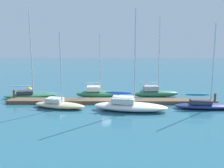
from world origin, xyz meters
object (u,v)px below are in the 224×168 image
sailboat_0 (30,94)px  sailboat_4 (155,92)px  sailboat_5 (206,104)px  sailboat_1 (59,104)px  sailboat_3 (130,105)px  mooring_buoy_yellow (30,90)px  mooring_buoy_red (145,87)px  sailboat_2 (98,93)px

sailboat_0 → sailboat_4: sailboat_0 is taller
sailboat_0 → sailboat_5: 22.46m
sailboat_1 → sailboat_3: size_ratio=0.78×
sailboat_3 → mooring_buoy_yellow: sailboat_3 is taller
sailboat_1 → sailboat_3: sailboat_3 is taller
sailboat_3 → sailboat_4: bearing=68.8°
sailboat_5 → mooring_buoy_yellow: size_ratio=12.20×
sailboat_1 → sailboat_5: size_ratio=0.90×
mooring_buoy_red → sailboat_4: bearing=-81.2°
sailboat_2 → sailboat_0: bearing=-179.8°
sailboat_1 → sailboat_4: 13.15m
sailboat_0 → sailboat_3: bearing=-36.1°
mooring_buoy_yellow → mooring_buoy_red: mooring_buoy_yellow is taller
sailboat_0 → sailboat_3: size_ratio=1.02×
sailboat_0 → mooring_buoy_red: bearing=7.9°
sailboat_2 → mooring_buoy_red: sailboat_2 is taller
sailboat_0 → mooring_buoy_red: sailboat_0 is taller
sailboat_4 → sailboat_5: sailboat_4 is taller
sailboat_3 → sailboat_4: 7.57m
sailboat_0 → sailboat_4: size_ratio=1.07×
sailboat_0 → mooring_buoy_yellow: (-1.01, 3.11, -0.10)m
sailboat_0 → sailboat_2: bearing=-9.1°
sailboat_2 → mooring_buoy_yellow: 10.42m
sailboat_2 → mooring_buoy_yellow: sailboat_2 is taller
sailboat_5 → mooring_buoy_red: bearing=120.2°
sailboat_5 → mooring_buoy_red: 12.14m
sailboat_2 → mooring_buoy_red: 8.71m
mooring_buoy_red → sailboat_3: bearing=-104.6°
sailboat_5 → mooring_buoy_red: sailboat_5 is taller
mooring_buoy_yellow → sailboat_1: bearing=-54.2°
sailboat_1 → sailboat_2: size_ratio=1.04×
sailboat_4 → mooring_buoy_yellow: bearing=166.5°
sailboat_1 → mooring_buoy_red: sailboat_1 is taller
mooring_buoy_yellow → sailboat_2: bearing=-15.5°
sailboat_5 → mooring_buoy_yellow: (-22.88, 8.21, -0.09)m
sailboat_0 → sailboat_4: (16.78, 0.54, 0.15)m
sailboat_2 → sailboat_3: 7.50m
sailboat_3 → sailboat_4: (3.78, 6.57, 0.03)m
sailboat_2 → sailboat_5: bearing=-24.8°
sailboat_4 → mooring_buoy_red: 5.06m
sailboat_0 → mooring_buoy_red: 16.94m
mooring_buoy_red → sailboat_2: bearing=-143.3°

